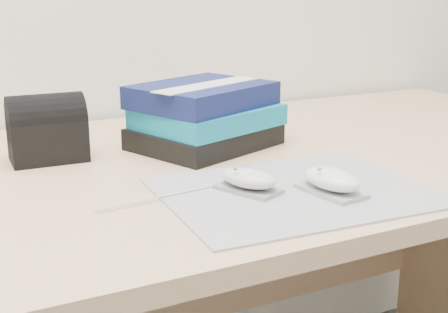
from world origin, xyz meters
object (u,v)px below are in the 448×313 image
pouch (47,129)px  mouse_front (331,181)px  desk (231,258)px  book_stack (205,116)px  mouse_rear (248,180)px

pouch → mouse_front: bearing=-49.0°
desk → book_stack: bearing=160.5°
mouse_rear → mouse_front: size_ratio=0.99×
mouse_rear → pouch: size_ratio=0.83×
mouse_rear → book_stack: (0.06, 0.27, 0.04)m
desk → mouse_front: mouse_front is taller
desk → pouch: bearing=170.2°
desk → pouch: size_ratio=12.24×
mouse_front → pouch: pouch is taller
book_stack → pouch: book_stack is taller
desk → mouse_rear: 0.38m
book_stack → pouch: (-0.28, 0.04, -0.00)m
desk → mouse_front: (-0.00, -0.32, 0.26)m
mouse_rear → pouch: 0.39m
mouse_rear → desk: bearing=67.5°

